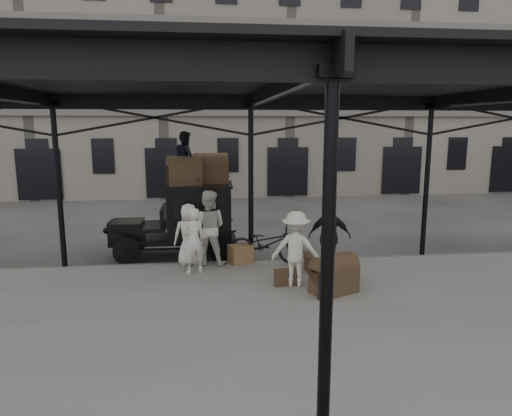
{
  "coord_description": "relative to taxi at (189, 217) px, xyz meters",
  "views": [
    {
      "loc": [
        -1.23,
        -10.18,
        3.86
      ],
      "look_at": [
        0.09,
        1.6,
        1.7
      ],
      "focal_mm": 32.0,
      "sensor_mm": 36.0,
      "label": 1
    }
  ],
  "objects": [
    {
      "name": "building_frontage",
      "position": [
        1.74,
        14.91,
        5.8
      ],
      "size": [
        64.0,
        8.0,
        14.0
      ],
      "primitive_type": "cube",
      "color": "slate",
      "rests_on": "ground"
    },
    {
      "name": "platform",
      "position": [
        1.74,
        -5.09,
        -1.13
      ],
      "size": [
        28.0,
        8.0,
        0.15
      ],
      "primitive_type": "cube",
      "color": "slate",
      "rests_on": "ground"
    },
    {
      "name": "steamer_trunk_roof_far",
      "position": [
        0.67,
        0.2,
        1.34
      ],
      "size": [
        1.04,
        0.68,
        0.73
      ],
      "primitive_type": null,
      "rotation": [
        0.0,
        0.0,
        0.07
      ],
      "color": "#4D3523",
      "rests_on": "taxi"
    },
    {
      "name": "steamer_trunk_platform",
      "position": [
        3.33,
        -3.78,
        -0.69
      ],
      "size": [
        1.16,
        0.98,
        0.73
      ],
      "primitive_type": null,
      "rotation": [
        0.0,
        0.0,
        0.44
      ],
      "color": "#4D3523",
      "rests_on": "platform"
    },
    {
      "name": "ground",
      "position": [
        1.74,
        -3.09,
        -1.2
      ],
      "size": [
        120.0,
        120.0,
        0.0
      ],
      "primitive_type": "plane",
      "color": "#383533",
      "rests_on": "ground"
    },
    {
      "name": "porter_right",
      "position": [
        2.57,
        -3.2,
        -0.17
      ],
      "size": [
        1.27,
        0.94,
        1.76
      ],
      "primitive_type": "imported",
      "rotation": [
        0.0,
        0.0,
        2.86
      ],
      "color": "silver",
      "rests_on": "platform"
    },
    {
      "name": "canopy",
      "position": [
        1.74,
        -4.81,
        3.39
      ],
      "size": [
        22.5,
        9.0,
        4.74
      ],
      "color": "black",
      "rests_on": "ground"
    },
    {
      "name": "suitcase_flat",
      "position": [
        2.37,
        -3.2,
        -0.85
      ],
      "size": [
        0.62,
        0.23,
        0.4
      ],
      "primitive_type": "cube",
      "rotation": [
        0.0,
        0.0,
        0.14
      ],
      "color": "#4D3523",
      "rests_on": "platform"
    },
    {
      "name": "porter_left",
      "position": [
        0.18,
        -2.02,
        -0.21
      ],
      "size": [
        0.72,
        0.61,
        1.69
      ],
      "primitive_type": "imported",
      "rotation": [
        0.0,
        0.0,
        3.53
      ],
      "color": "silver",
      "rests_on": "platform"
    },
    {
      "name": "porter_official",
      "position": [
        3.64,
        -2.24,
        -0.14
      ],
      "size": [
        1.14,
        0.68,
        1.82
      ],
      "primitive_type": "imported",
      "rotation": [
        0.0,
        0.0,
        2.9
      ],
      "color": "black",
      "rests_on": "platform"
    },
    {
      "name": "wicker_hamper",
      "position": [
        1.43,
        -1.29,
        -0.8
      ],
      "size": [
        0.72,
        0.64,
        0.5
      ],
      "primitive_type": "cube",
      "rotation": [
        0.0,
        0.0,
        0.38
      ],
      "color": "olive",
      "rests_on": "platform"
    },
    {
      "name": "porter_roof",
      "position": [
        -0.03,
        -0.1,
        1.74
      ],
      "size": [
        0.75,
        0.86,
        1.52
      ],
      "primitive_type": "imported",
      "rotation": [
        0.0,
        0.0,
        1.84
      ],
      "color": "black",
      "rests_on": "taxi"
    },
    {
      "name": "porter_centre",
      "position": [
        0.05,
        -1.29,
        -0.22
      ],
      "size": [
        0.87,
        0.61,
        1.67
      ],
      "primitive_type": "imported",
      "rotation": [
        0.0,
        0.0,
        3.25
      ],
      "color": "silver",
      "rests_on": "platform"
    },
    {
      "name": "suitcase_upright",
      "position": [
        3.11,
        -2.21,
        -0.83
      ],
      "size": [
        0.18,
        0.61,
        0.45
      ],
      "primitive_type": "cube",
      "rotation": [
        0.0,
        0.0,
        -0.05
      ],
      "color": "#4D3523",
      "rests_on": "platform"
    },
    {
      "name": "bicycle",
      "position": [
        2.13,
        -1.35,
        -0.52
      ],
      "size": [
        2.13,
        1.15,
        1.06
      ],
      "primitive_type": "imported",
      "rotation": [
        0.0,
        0.0,
        1.34
      ],
      "color": "black",
      "rests_on": "platform"
    },
    {
      "name": "porter_midleft",
      "position": [
        0.56,
        -1.29,
        -0.05
      ],
      "size": [
        1.11,
        0.94,
        2.01
      ],
      "primitive_type": "imported",
      "rotation": [
        0.0,
        0.0,
        2.94
      ],
      "color": "beige",
      "rests_on": "platform"
    },
    {
      "name": "steamer_trunk_roof_near",
      "position": [
        -0.08,
        -0.25,
        1.32
      ],
      "size": [
        1.05,
        0.77,
        0.69
      ],
      "primitive_type": null,
      "rotation": [
        0.0,
        0.0,
        0.22
      ],
      "color": "#4D3523",
      "rests_on": "taxi"
    },
    {
      "name": "taxi",
      "position": [
        0.0,
        0.0,
        0.0
      ],
      "size": [
        3.65,
        1.55,
        2.18
      ],
      "color": "black",
      "rests_on": "ground"
    }
  ]
}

